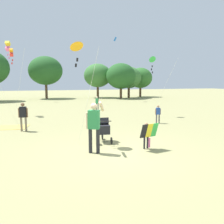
{
  "coord_description": "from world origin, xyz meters",
  "views": [
    {
      "loc": [
        -2.6,
        -7.29,
        2.5
      ],
      "look_at": [
        0.24,
        1.02,
        1.3
      ],
      "focal_mm": 35.59,
      "sensor_mm": 36.0,
      "label": 1
    }
  ],
  "objects_px": {
    "child_with_butterfly_kite": "(147,133)",
    "picnic_blanket": "(12,127)",
    "kite_green_novelty": "(153,60)",
    "kite_blue_high": "(12,53)",
    "stroller": "(104,128)",
    "kite_orange_delta": "(8,46)",
    "person_red_shirt": "(158,113)",
    "person_sitting_far": "(97,102)",
    "person_adult_flyer": "(94,123)",
    "person_couple_left": "(23,114)",
    "kite_adult_black": "(77,48)"
  },
  "relations": [
    {
      "from": "person_couple_left",
      "to": "child_with_butterfly_kite",
      "type": "bearing_deg",
      "value": -46.49
    },
    {
      "from": "child_with_butterfly_kite",
      "to": "picnic_blanket",
      "type": "height_order",
      "value": "child_with_butterfly_kite"
    },
    {
      "from": "stroller",
      "to": "person_red_shirt",
      "type": "xyz_separation_m",
      "value": [
        4.31,
        2.95,
        0.04
      ]
    },
    {
      "from": "person_adult_flyer",
      "to": "kite_green_novelty",
      "type": "relative_size",
      "value": 0.43
    },
    {
      "from": "kite_green_novelty",
      "to": "person_sitting_far",
      "type": "xyz_separation_m",
      "value": [
        -2.91,
        4.52,
        -3.3
      ]
    },
    {
      "from": "kite_blue_high",
      "to": "stroller",
      "type": "bearing_deg",
      "value": -65.38
    },
    {
      "from": "kite_adult_black",
      "to": "person_red_shirt",
      "type": "relative_size",
      "value": 3.66
    },
    {
      "from": "kite_green_novelty",
      "to": "kite_blue_high",
      "type": "height_order",
      "value": "kite_blue_high"
    },
    {
      "from": "child_with_butterfly_kite",
      "to": "stroller",
      "type": "relative_size",
      "value": 0.9
    },
    {
      "from": "person_adult_flyer",
      "to": "kite_adult_black",
      "type": "xyz_separation_m",
      "value": [
        -0.3,
        1.36,
        2.73
      ]
    },
    {
      "from": "stroller",
      "to": "kite_blue_high",
      "type": "height_order",
      "value": "kite_blue_high"
    },
    {
      "from": "stroller",
      "to": "picnic_blanket",
      "type": "distance_m",
      "value": 5.97
    },
    {
      "from": "child_with_butterfly_kite",
      "to": "kite_orange_delta",
      "type": "relative_size",
      "value": 0.18
    },
    {
      "from": "person_sitting_far",
      "to": "picnic_blanket",
      "type": "height_order",
      "value": "person_sitting_far"
    },
    {
      "from": "kite_blue_high",
      "to": "person_red_shirt",
      "type": "distance_m",
      "value": 11.11
    },
    {
      "from": "kite_orange_delta",
      "to": "person_sitting_far",
      "type": "relative_size",
      "value": 4.55
    },
    {
      "from": "stroller",
      "to": "person_red_shirt",
      "type": "distance_m",
      "value": 5.23
    },
    {
      "from": "child_with_butterfly_kite",
      "to": "person_adult_flyer",
      "type": "height_order",
      "value": "person_adult_flyer"
    },
    {
      "from": "kite_blue_high",
      "to": "person_sitting_far",
      "type": "height_order",
      "value": "kite_blue_high"
    },
    {
      "from": "person_adult_flyer",
      "to": "person_couple_left",
      "type": "relative_size",
      "value": 1.27
    },
    {
      "from": "picnic_blanket",
      "to": "child_with_butterfly_kite",
      "type": "bearing_deg",
      "value": -49.09
    },
    {
      "from": "kite_green_novelty",
      "to": "person_red_shirt",
      "type": "xyz_separation_m",
      "value": [
        -1.08,
        -2.77,
        -3.36
      ]
    },
    {
      "from": "child_with_butterfly_kite",
      "to": "person_red_shirt",
      "type": "bearing_deg",
      "value": 55.26
    },
    {
      "from": "kite_orange_delta",
      "to": "kite_green_novelty",
      "type": "height_order",
      "value": "kite_orange_delta"
    },
    {
      "from": "kite_orange_delta",
      "to": "kite_green_novelty",
      "type": "xyz_separation_m",
      "value": [
        9.83,
        -4.11,
        -1.07
      ]
    },
    {
      "from": "kite_adult_black",
      "to": "picnic_blanket",
      "type": "relative_size",
      "value": 2.52
    },
    {
      "from": "child_with_butterfly_kite",
      "to": "picnic_blanket",
      "type": "xyz_separation_m",
      "value": [
        -5.15,
        5.95,
        -0.61
      ]
    },
    {
      "from": "stroller",
      "to": "kite_blue_high",
      "type": "bearing_deg",
      "value": 114.62
    },
    {
      "from": "stroller",
      "to": "person_sitting_far",
      "type": "distance_m",
      "value": 10.53
    },
    {
      "from": "person_adult_flyer",
      "to": "person_sitting_far",
      "type": "relative_size",
      "value": 1.54
    },
    {
      "from": "kite_green_novelty",
      "to": "person_sitting_far",
      "type": "relative_size",
      "value": 3.57
    },
    {
      "from": "child_with_butterfly_kite",
      "to": "picnic_blanket",
      "type": "relative_size",
      "value": 0.62
    },
    {
      "from": "person_adult_flyer",
      "to": "picnic_blanket",
      "type": "height_order",
      "value": "person_adult_flyer"
    },
    {
      "from": "kite_green_novelty",
      "to": "stroller",
      "type": "bearing_deg",
      "value": -133.34
    },
    {
      "from": "child_with_butterfly_kite",
      "to": "kite_adult_black",
      "type": "bearing_deg",
      "value": 145.68
    },
    {
      "from": "stroller",
      "to": "kite_green_novelty",
      "type": "bearing_deg",
      "value": 46.66
    },
    {
      "from": "person_adult_flyer",
      "to": "person_red_shirt",
      "type": "distance_m",
      "value": 6.61
    },
    {
      "from": "person_adult_flyer",
      "to": "stroller",
      "type": "distance_m",
      "value": 1.56
    },
    {
      "from": "kite_orange_delta",
      "to": "person_couple_left",
      "type": "distance_m",
      "value": 7.9
    },
    {
      "from": "kite_blue_high",
      "to": "kite_orange_delta",
      "type": "bearing_deg",
      "value": 110.47
    },
    {
      "from": "person_adult_flyer",
      "to": "person_couple_left",
      "type": "bearing_deg",
      "value": 119.09
    },
    {
      "from": "stroller",
      "to": "kite_orange_delta",
      "type": "relative_size",
      "value": 0.2
    },
    {
      "from": "person_adult_flyer",
      "to": "child_with_butterfly_kite",
      "type": "bearing_deg",
      "value": -5.51
    },
    {
      "from": "child_with_butterfly_kite",
      "to": "person_couple_left",
      "type": "bearing_deg",
      "value": 133.51
    },
    {
      "from": "kite_adult_black",
      "to": "person_red_shirt",
      "type": "bearing_deg",
      "value": 28.35
    },
    {
      "from": "kite_adult_black",
      "to": "person_red_shirt",
      "type": "distance_m",
      "value": 6.85
    },
    {
      "from": "kite_adult_black",
      "to": "person_sitting_far",
      "type": "bearing_deg",
      "value": 70.89
    },
    {
      "from": "child_with_butterfly_kite",
      "to": "stroller",
      "type": "bearing_deg",
      "value": 129.66
    },
    {
      "from": "kite_adult_black",
      "to": "person_sitting_far",
      "type": "relative_size",
      "value": 3.34
    },
    {
      "from": "kite_green_novelty",
      "to": "child_with_butterfly_kite",
      "type": "bearing_deg",
      "value": -120.02
    }
  ]
}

